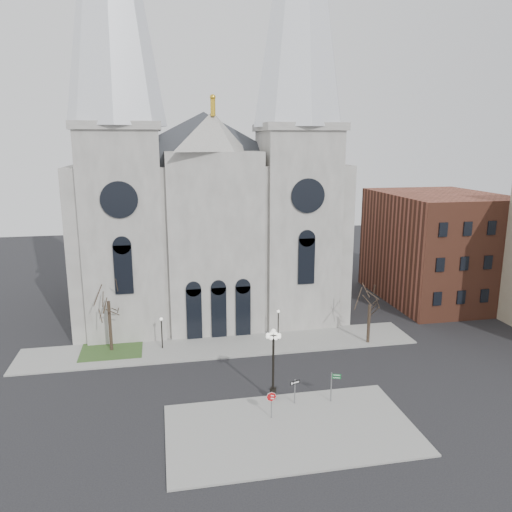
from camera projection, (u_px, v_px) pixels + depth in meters
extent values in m
plane|color=black|center=(239.00, 400.00, 40.48)|extent=(160.00, 160.00, 0.00)
cube|color=gray|center=(291.00, 429.00, 36.24)|extent=(18.00, 10.00, 0.14)
cube|color=gray|center=(222.00, 346.00, 50.98)|extent=(40.00, 6.00, 0.14)
cube|color=#304D21|center=(112.00, 350.00, 49.88)|extent=(6.00, 5.00, 0.18)
cube|color=gray|center=(206.00, 234.00, 63.33)|extent=(30.00, 24.00, 18.00)
pyramid|color=#2D3035|center=(203.00, 112.00, 59.98)|extent=(33.00, 26.40, 6.00)
cube|color=gray|center=(124.00, 233.00, 52.98)|extent=(8.00, 8.00, 22.00)
cylinder|color=black|center=(119.00, 200.00, 48.21)|extent=(3.60, 0.30, 3.60)
cube|color=gray|center=(297.00, 227.00, 56.53)|extent=(8.00, 8.00, 22.00)
cylinder|color=black|center=(308.00, 196.00, 51.76)|extent=(3.60, 0.30, 3.60)
cube|color=gray|center=(215.00, 244.00, 53.60)|extent=(10.00, 5.00, 19.50)
pyramid|color=gray|center=(213.00, 131.00, 50.97)|extent=(11.00, 5.00, 4.00)
cube|color=brown|center=(437.00, 247.00, 65.56)|extent=(14.00, 18.00, 14.00)
cylinder|color=black|center=(110.00, 327.00, 49.31)|extent=(0.32, 0.32, 5.25)
cylinder|color=black|center=(369.00, 324.00, 51.42)|extent=(0.32, 0.32, 4.20)
cylinder|color=black|center=(162.00, 334.00, 49.99)|extent=(0.12, 0.12, 3.00)
sphere|color=white|center=(161.00, 319.00, 49.63)|extent=(0.32, 0.32, 0.32)
cylinder|color=black|center=(278.00, 326.00, 52.23)|extent=(0.12, 0.12, 3.00)
sphere|color=white|center=(278.00, 311.00, 51.87)|extent=(0.32, 0.32, 0.32)
cylinder|color=slate|center=(271.00, 405.00, 37.39)|extent=(0.08, 0.08, 2.06)
cylinder|color=#B00B0F|center=(271.00, 397.00, 37.23)|extent=(0.67, 0.33, 0.72)
cylinder|color=white|center=(271.00, 397.00, 37.23)|extent=(0.71, 0.34, 0.77)
cube|color=white|center=(272.00, 395.00, 37.21)|extent=(0.37, 0.18, 0.09)
cube|color=white|center=(271.00, 398.00, 37.26)|extent=(0.42, 0.20, 0.09)
cylinder|color=black|center=(273.00, 368.00, 39.88)|extent=(0.18, 0.18, 5.29)
cylinder|color=black|center=(273.00, 393.00, 40.37)|extent=(0.51, 0.51, 0.92)
sphere|color=white|center=(274.00, 331.00, 39.17)|extent=(0.37, 0.37, 0.37)
cylinder|color=slate|center=(295.00, 391.00, 39.51)|extent=(0.09, 0.09, 2.04)
cube|color=black|center=(295.00, 382.00, 39.34)|extent=(0.86, 0.32, 0.29)
cylinder|color=slate|center=(331.00, 387.00, 39.76)|extent=(0.10, 0.10, 2.48)
cube|color=#0D6127|center=(337.00, 375.00, 39.47)|extent=(0.67, 0.24, 0.17)
cube|color=#0D6127|center=(337.00, 377.00, 39.53)|extent=(0.67, 0.24, 0.17)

